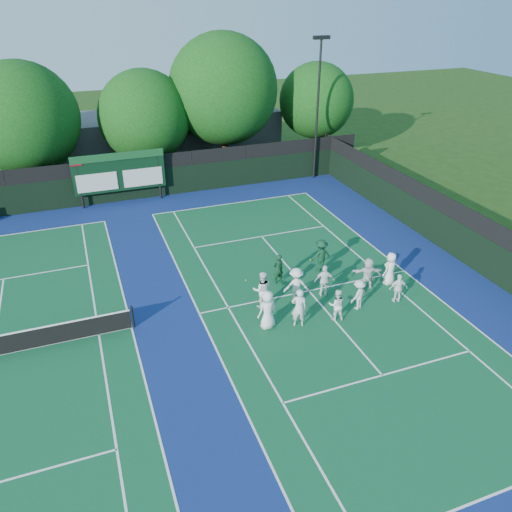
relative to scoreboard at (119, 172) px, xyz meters
name	(u,v)px	position (x,y,z in m)	size (l,w,h in m)	color
ground	(318,302)	(7.01, -15.59, -2.19)	(120.00, 120.00, 0.00)	#1C3B10
court_apron	(188,316)	(1.01, -14.59, -2.19)	(34.00, 32.00, 0.01)	navy
near_court	(309,291)	(7.01, -14.59, -2.18)	(11.05, 23.85, 0.01)	#10502C
back_fence	(135,180)	(1.01, 0.41, -0.83)	(34.00, 0.08, 3.00)	black
divider_fence_right	(464,237)	(16.01, -14.59, -0.83)	(0.08, 32.00, 3.00)	black
scoreboard	(119,172)	(0.00, 0.00, 0.00)	(6.00, 0.21, 3.55)	black
clubhouse	(168,137)	(5.01, 8.41, -0.19)	(18.00, 6.00, 4.00)	#55555A
light_pole_right	(318,94)	(14.51, 0.11, 4.11)	(1.20, 0.30, 10.12)	black
tree_b	(26,121)	(-5.26, 3.99, 2.96)	(7.40, 7.40, 9.04)	black
tree_c	(147,118)	(2.75, 3.99, 2.46)	(6.58, 6.58, 8.12)	black
tree_d	(225,92)	(8.73, 3.99, 3.93)	(8.10, 8.10, 10.39)	black
tree_e	(317,102)	(16.48, 3.99, 2.65)	(5.96, 5.96, 7.98)	black
tennis_ball_0	(269,309)	(4.61, -15.39, -2.16)	(0.07, 0.07, 0.07)	#B6D819
tennis_ball_1	(310,259)	(8.46, -11.79, -2.16)	(0.07, 0.07, 0.07)	#B6D819
tennis_ball_2	(372,279)	(10.50, -14.71, -2.16)	(0.07, 0.07, 0.07)	#B6D819
tennis_ball_3	(246,280)	(4.46, -12.62, -2.16)	(0.07, 0.07, 0.07)	#B6D819
tennis_ball_5	(371,280)	(10.38, -14.75, -2.16)	(0.07, 0.07, 0.07)	#B6D819
player_front_0	(267,310)	(4.04, -16.59, -1.28)	(0.89, 0.58, 1.82)	white
player_front_1	(299,308)	(5.36, -16.93, -1.27)	(0.67, 0.44, 1.84)	silver
player_front_2	(337,305)	(7.12, -17.08, -1.44)	(0.73, 0.57, 1.51)	white
player_front_3	(359,295)	(8.46, -16.68, -1.45)	(0.95, 0.55, 1.48)	silver
player_front_4	(398,288)	(10.47, -16.84, -1.46)	(0.85, 0.35, 1.45)	white
player_back_0	(262,290)	(4.40, -15.01, -1.29)	(0.88, 0.68, 1.81)	white
player_back_1	(296,285)	(6.02, -15.17, -1.31)	(1.14, 0.65, 1.76)	white
player_back_2	(325,281)	(7.51, -15.16, -1.38)	(0.95, 0.39, 1.62)	white
player_back_3	(368,273)	(9.80, -15.27, -1.38)	(1.50, 0.48, 1.62)	silver
player_back_4	(390,269)	(11.02, -15.33, -1.34)	(0.83, 0.54, 1.70)	white
coach_left	(278,269)	(5.90, -13.33, -1.40)	(0.57, 0.38, 1.57)	#0E351D
coach_right	(321,255)	(8.43, -12.97, -1.31)	(1.13, 0.65, 1.76)	#0E341F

